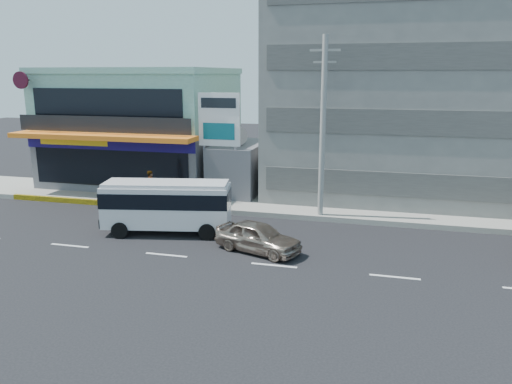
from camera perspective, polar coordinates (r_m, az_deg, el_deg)
ground at (r=23.12m, az=-10.21°, el=-7.10°), size 120.00×120.00×0.00m
sidewalk at (r=30.44m, az=5.97°, el=-1.65°), size 70.00×5.00×0.30m
shop_building at (r=37.95m, az=-12.72°, el=6.98°), size 12.40×11.70×8.00m
concrete_building at (r=34.62m, az=16.05°, el=11.20°), size 16.00×12.00×14.00m
gap_structure at (r=33.52m, az=-1.78°, el=2.61°), size 3.00×6.00×3.50m
satellite_dish at (r=32.28m, az=-2.31°, el=5.47°), size 1.50×1.50×0.15m
billboard at (r=30.57m, az=-4.22°, el=7.56°), size 2.60×0.18×6.90m
utility_pole_near at (r=27.35m, az=7.64°, el=7.26°), size 1.60×0.30×10.00m
minibus at (r=25.79m, az=-10.16°, el=-1.21°), size 6.70×3.26×2.69m
sedan at (r=22.97m, az=0.22°, el=-5.15°), size 4.46×2.96×1.41m
motorcycle_rider at (r=30.42m, az=-11.81°, el=-0.61°), size 2.00×1.13×2.43m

